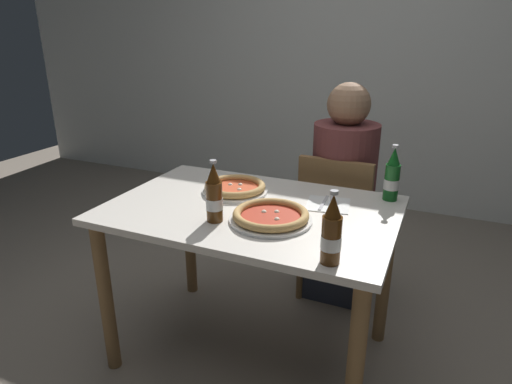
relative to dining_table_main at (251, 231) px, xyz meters
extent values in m
plane|color=gray|center=(0.00, 0.00, -0.64)|extent=(8.00, 8.00, 0.00)
cube|color=white|center=(0.00, 2.20, 0.66)|extent=(7.00, 0.10, 2.60)
cube|color=silver|center=(0.00, 0.00, 0.10)|extent=(1.20, 0.80, 0.03)
cylinder|color=olive|center=(-0.54, -0.34, -0.28)|extent=(0.06, 0.06, 0.72)
cylinder|color=olive|center=(0.54, -0.34, -0.28)|extent=(0.06, 0.06, 0.72)
cylinder|color=olive|center=(-0.54, 0.34, -0.28)|extent=(0.06, 0.06, 0.72)
cylinder|color=olive|center=(0.54, 0.34, -0.28)|extent=(0.06, 0.06, 0.72)
cube|color=olive|center=(0.24, 0.68, -0.21)|extent=(0.42, 0.42, 0.04)
cube|color=olive|center=(0.23, 0.50, 0.01)|extent=(0.38, 0.06, 0.40)
cylinder|color=olive|center=(0.42, 0.84, -0.43)|extent=(0.04, 0.04, 0.41)
cylinder|color=olive|center=(0.08, 0.86, -0.43)|extent=(0.04, 0.04, 0.41)
cylinder|color=olive|center=(0.40, 0.50, -0.43)|extent=(0.04, 0.04, 0.41)
cylinder|color=olive|center=(0.06, 0.52, -0.43)|extent=(0.04, 0.04, 0.41)
cube|color=#2D3342|center=(0.24, 0.66, -0.41)|extent=(0.32, 0.28, 0.45)
cylinder|color=brown|center=(0.24, 0.66, 0.09)|extent=(0.34, 0.34, 0.55)
sphere|color=#9E7556|center=(0.24, 0.66, 0.46)|extent=(0.22, 0.22, 0.22)
cylinder|color=white|center=(0.13, -0.10, 0.12)|extent=(0.33, 0.33, 0.01)
cylinder|color=#AD2D19|center=(0.13, -0.10, 0.13)|extent=(0.24, 0.24, 0.01)
torus|color=tan|center=(0.13, -0.10, 0.14)|extent=(0.30, 0.30, 0.03)
sphere|color=silver|center=(0.09, -0.08, 0.13)|extent=(0.02, 0.02, 0.02)
sphere|color=silver|center=(0.16, -0.12, 0.13)|extent=(0.02, 0.02, 0.02)
sphere|color=silver|center=(0.14, -0.06, 0.13)|extent=(0.02, 0.02, 0.02)
cylinder|color=white|center=(-0.14, 0.14, 0.12)|extent=(0.30, 0.30, 0.01)
cylinder|color=#CC4723|center=(-0.14, 0.14, 0.13)|extent=(0.22, 0.22, 0.01)
torus|color=tan|center=(-0.14, 0.14, 0.14)|extent=(0.28, 0.28, 0.03)
sphere|color=silver|center=(-0.18, 0.16, 0.13)|extent=(0.02, 0.02, 0.02)
sphere|color=silver|center=(-0.11, 0.12, 0.13)|extent=(0.02, 0.02, 0.02)
sphere|color=silver|center=(-0.14, 0.18, 0.13)|extent=(0.02, 0.02, 0.02)
cylinder|color=#512D0F|center=(-0.07, -0.19, 0.19)|extent=(0.06, 0.06, 0.16)
cone|color=#512D0F|center=(-0.07, -0.19, 0.31)|extent=(0.05, 0.05, 0.07)
cylinder|color=#B7B7BC|center=(-0.07, -0.19, 0.36)|extent=(0.03, 0.03, 0.01)
cylinder|color=white|center=(-0.07, -0.19, 0.19)|extent=(0.07, 0.07, 0.04)
cylinder|color=#14591E|center=(0.52, 0.32, 0.19)|extent=(0.06, 0.06, 0.16)
cone|color=#14591E|center=(0.52, 0.32, 0.31)|extent=(0.05, 0.05, 0.07)
cylinder|color=#B7B7BC|center=(0.52, 0.32, 0.36)|extent=(0.03, 0.03, 0.01)
cylinder|color=white|center=(0.52, 0.32, 0.19)|extent=(0.07, 0.07, 0.04)
cylinder|color=#512D0F|center=(0.42, -0.33, 0.19)|extent=(0.06, 0.06, 0.16)
cone|color=#512D0F|center=(0.42, -0.33, 0.31)|extent=(0.05, 0.05, 0.07)
cylinder|color=#B7B7BC|center=(0.42, -0.33, 0.36)|extent=(0.03, 0.03, 0.01)
cylinder|color=white|center=(0.42, -0.33, 0.19)|extent=(0.07, 0.07, 0.04)
cube|color=white|center=(0.29, 0.15, 0.12)|extent=(0.21, 0.21, 0.00)
cube|color=silver|center=(0.31, 0.15, 0.12)|extent=(0.07, 0.19, 0.00)
cube|color=silver|center=(0.27, 0.15, 0.12)|extent=(0.02, 0.17, 0.00)
camera|label=1|loc=(0.71, -1.56, 0.82)|focal=30.86mm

